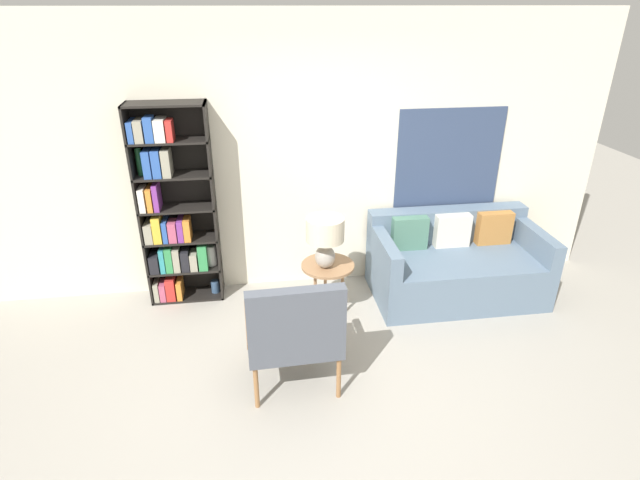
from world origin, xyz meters
TOP-DOWN VIEW (x-y plane):
  - ground_plane at (0.00, 0.00)m, footprint 14.00×14.00m
  - wall_back at (0.03, 2.03)m, footprint 6.40×0.08m
  - bookshelf at (-1.18, 1.84)m, footprint 0.70×0.30m
  - armchair at (-0.16, 0.34)m, footprint 0.72×0.66m
  - couch at (1.59, 1.54)m, footprint 1.66×0.93m
  - side_table at (0.25, 1.35)m, footprint 0.50×0.50m
  - table_lamp at (0.21, 1.30)m, footprint 0.34×0.34m

SIDE VIEW (x-z plane):
  - ground_plane at x=0.00m, z-range 0.00..0.00m
  - couch at x=1.59m, z-range -0.08..0.72m
  - side_table at x=0.25m, z-range 0.20..0.73m
  - armchair at x=-0.16m, z-range 0.07..1.04m
  - table_lamp at x=0.21m, z-range 0.60..1.09m
  - bookshelf at x=-1.18m, z-range -0.06..1.89m
  - wall_back at x=0.03m, z-range 0.00..2.70m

